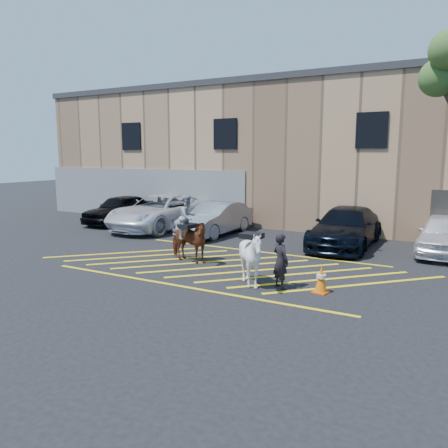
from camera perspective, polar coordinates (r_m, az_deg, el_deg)
The scene contains 12 objects.
ground at distance 14.46m, azimuth 0.92°, elevation -5.31°, with size 90.00×90.00×0.00m, color black.
car_black_suv at distance 23.57m, azimuth -13.40°, elevation 1.89°, with size 1.77×4.41×1.50m, color black.
car_white_pickup at distance 21.46m, azimuth -8.26°, elevation 1.59°, with size 2.77×6.01×1.67m, color white.
car_silver_sedan at distance 19.69m, azimuth -1.07°, elevation 0.70°, with size 1.54×4.42×1.46m, color gray.
car_blue_suv at distance 17.80m, azimuth 15.63°, elevation -0.42°, with size 2.14×5.25×1.52m, color black.
car_white_suv at distance 17.70m, azimuth 26.86°, elevation -1.23°, with size 1.72×4.28×1.46m, color white.
handler at distance 11.91m, azimuth 7.40°, elevation -4.79°, with size 0.55×0.36×1.51m, color black.
warehouse at distance 25.25m, azimuth 13.85°, elevation 8.94°, with size 32.42×10.20×7.30m.
hatching_zone at distance 14.21m, azimuth 0.35°, elevation -5.55°, with size 12.60×5.12×0.01m.
mounted_bay at distance 14.67m, azimuth -4.73°, elevation -1.45°, with size 1.82×1.02×2.28m.
saddled_white at distance 11.96m, azimuth 3.60°, elevation -4.42°, with size 1.39×1.54×1.60m.
traffic_cone at distance 11.80m, azimuth 12.57°, elevation -7.03°, with size 0.45×0.45×0.73m.
Camera 1 is at (6.52, -12.40, 3.59)m, focal length 35.00 mm.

